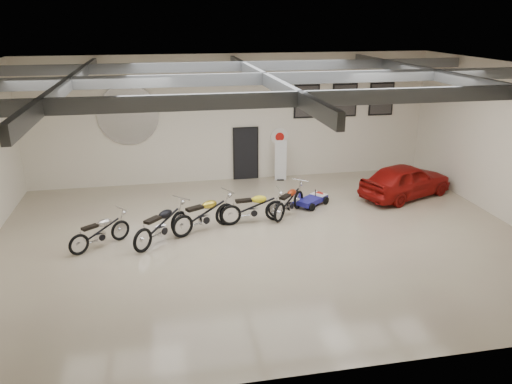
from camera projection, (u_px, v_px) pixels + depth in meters
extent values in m
cube|color=tan|center=(264.00, 240.00, 14.97)|extent=(16.00, 12.00, 0.01)
cube|color=gray|center=(265.00, 69.00, 13.30)|extent=(16.00, 12.00, 0.01)
cube|color=beige|center=(233.00, 119.00, 19.68)|extent=(16.00, 0.02, 5.00)
cube|color=black|center=(246.00, 154.00, 20.21)|extent=(0.92, 0.08, 2.10)
imported|color=maroon|center=(406.00, 180.00, 18.30)|extent=(2.79, 4.02, 1.27)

